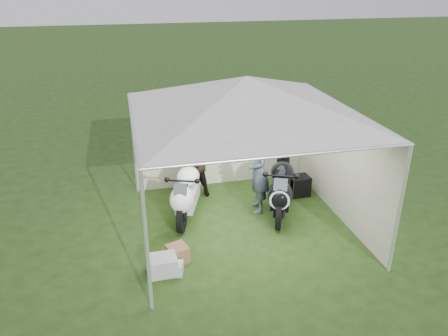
{
  "coord_description": "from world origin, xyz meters",
  "views": [
    {
      "loc": [
        -2.12,
        -7.28,
        4.62
      ],
      "look_at": [
        -0.33,
        0.35,
        1.13
      ],
      "focal_mm": 35.0,
      "sensor_mm": 36.0,
      "label": 1
    }
  ],
  "objects": [
    {
      "name": "crate_0",
      "position": [
        -1.75,
        -1.19,
        0.16
      ],
      "size": [
        0.49,
        0.39,
        0.32
      ],
      "primitive_type": "cube",
      "rotation": [
        0.0,
        0.0,
        0.03
      ],
      "color": "#B1B5B9",
      "rests_on": "ground"
    },
    {
      "name": "person_dark_jacket",
      "position": [
        -0.79,
        1.44,
        0.82
      ],
      "size": [
        0.97,
        0.87,
        1.65
      ],
      "primitive_type": "imported",
      "rotation": [
        0.0,
        0.0,
        3.5
      ],
      "color": "black",
      "rests_on": "ground"
    },
    {
      "name": "crate_1",
      "position": [
        -1.46,
        -0.91,
        0.15
      ],
      "size": [
        0.42,
        0.42,
        0.3
      ],
      "primitive_type": "cube",
      "rotation": [
        0.0,
        0.0,
        0.3
      ],
      "color": "#895F40",
      "rests_on": "ground"
    },
    {
      "name": "person_blue_jacket",
      "position": [
        0.46,
        0.51,
        0.9
      ],
      "size": [
        0.52,
        0.71,
        1.8
      ],
      "primitive_type": "imported",
      "rotation": [
        0.0,
        0.0,
        -1.72
      ],
      "color": "slate",
      "rests_on": "ground"
    },
    {
      "name": "equipment_box",
      "position": [
        1.56,
        0.97,
        0.23
      ],
      "size": [
        0.48,
        0.39,
        0.46
      ],
      "primitive_type": "cube",
      "rotation": [
        0.0,
        0.0,
        0.05
      ],
      "color": "black",
      "rests_on": "ground"
    },
    {
      "name": "motorcycle_white",
      "position": [
        -1.04,
        0.63,
        0.58
      ],
      "size": [
        0.96,
        2.03,
        1.03
      ],
      "rotation": [
        0.0,
        0.0,
        -0.33
      ],
      "color": "black",
      "rests_on": "ground"
    },
    {
      "name": "crate_2",
      "position": [
        -1.56,
        -1.25,
        0.11
      ],
      "size": [
        0.35,
        0.31,
        0.21
      ],
      "primitive_type": "cube",
      "rotation": [
        0.0,
        0.0,
        -0.3
      ],
      "color": "silver",
      "rests_on": "ground"
    },
    {
      "name": "paddock_stand",
      "position": [
        1.26,
        1.24,
        0.16
      ],
      "size": [
        0.51,
        0.42,
        0.33
      ],
      "primitive_type": "cube",
      "rotation": [
        0.0,
        0.0,
        -0.39
      ],
      "color": "blue",
      "rests_on": "ground"
    },
    {
      "name": "ground",
      "position": [
        0.0,
        0.0,
        0.0
      ],
      "size": [
        80.0,
        80.0,
        0.0
      ],
      "primitive_type": "plane",
      "color": "#213C11",
      "rests_on": "ground"
    },
    {
      "name": "canopy_tent",
      "position": [
        -0.0,
        0.03,
        2.58
      ],
      "size": [
        5.66,
        5.66,
        3.0
      ],
      "color": "silver",
      "rests_on": "ground"
    },
    {
      "name": "motorcycle_black",
      "position": [
        0.88,
        0.32,
        0.6
      ],
      "size": [
        1.11,
        2.08,
        1.08
      ],
      "rotation": [
        0.0,
        0.0,
        -0.39
      ],
      "color": "black",
      "rests_on": "ground"
    }
  ]
}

